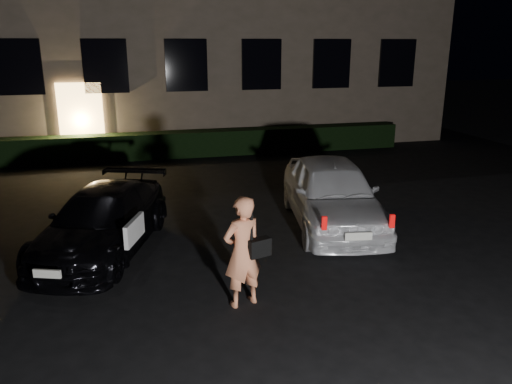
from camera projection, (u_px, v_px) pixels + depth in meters
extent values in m
plane|color=black|center=(279.00, 306.00, 7.35)|extent=(80.00, 80.00, 0.00)
cube|color=#FFC36C|center=(82.00, 122.00, 16.34)|extent=(1.40, 0.10, 2.50)
cube|color=black|center=(18.00, 67.00, 15.44)|extent=(1.40, 0.10, 1.70)
cube|color=black|center=(106.00, 66.00, 16.04)|extent=(1.40, 0.10, 1.70)
cube|color=black|center=(186.00, 65.00, 16.65)|extent=(1.40, 0.10, 1.70)
cube|color=black|center=(262.00, 65.00, 17.26)|extent=(1.40, 0.10, 1.70)
cube|color=black|center=(332.00, 64.00, 17.87)|extent=(1.40, 0.10, 1.70)
cube|color=black|center=(397.00, 63.00, 18.48)|extent=(1.40, 0.10, 1.70)
cube|color=black|center=(191.00, 144.00, 16.98)|extent=(15.00, 0.70, 0.85)
imported|color=black|center=(103.00, 221.00, 9.18)|extent=(2.87, 4.26, 1.15)
cube|color=white|center=(134.00, 230.00, 8.36)|extent=(0.35, 0.80, 0.38)
cube|color=silver|center=(47.00, 274.00, 7.24)|extent=(0.41, 0.18, 0.13)
imported|color=white|center=(332.00, 192.00, 10.45)|extent=(2.34, 4.39, 1.42)
cube|color=red|center=(324.00, 223.00, 8.48)|extent=(0.09, 0.07, 0.24)
cube|color=red|center=(392.00, 221.00, 8.58)|extent=(0.09, 0.07, 0.24)
cube|color=silver|center=(358.00, 236.00, 8.55)|extent=(0.47, 0.12, 0.14)
imported|color=#E7875C|center=(243.00, 252.00, 7.17)|extent=(0.71, 0.57, 1.68)
cube|color=black|center=(259.00, 247.00, 7.16)|extent=(0.37, 0.25, 0.27)
cube|color=black|center=(251.00, 223.00, 7.03)|extent=(0.05, 0.06, 0.52)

